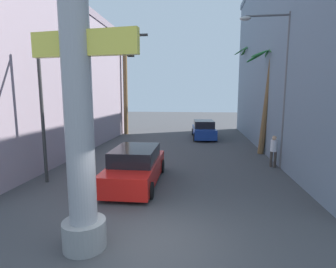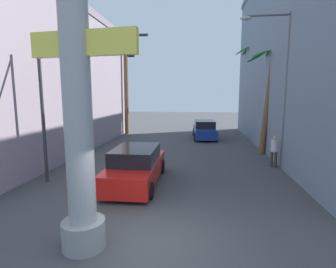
{
  "view_description": "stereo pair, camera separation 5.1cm",
  "coord_description": "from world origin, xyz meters",
  "px_view_note": "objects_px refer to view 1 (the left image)",
  "views": [
    {
      "loc": [
        1.16,
        -6.08,
        3.75
      ],
      "look_at": [
        0.0,
        3.61,
        2.3
      ],
      "focal_mm": 28.0,
      "sensor_mm": 36.0,
      "label": 1
    },
    {
      "loc": [
        1.21,
        -6.07,
        3.75
      ],
      "look_at": [
        0.0,
        3.61,
        2.3
      ],
      "focal_mm": 28.0,
      "sensor_mm": 36.0,
      "label": 2
    }
  ],
  "objects_px": {
    "neon_sign_pole": "(76,59)",
    "street_lamp": "(279,78)",
    "car_lead": "(136,167)",
    "palm_tree_far_left": "(125,77)",
    "palm_tree_mid_right": "(267,91)",
    "palm_tree_far_right": "(250,83)",
    "traffic_light_mast": "(71,82)",
    "pedestrian_mid_right": "(274,149)",
    "car_far": "(204,130)"
  },
  "relations": [
    {
      "from": "neon_sign_pole",
      "to": "palm_tree_far_right",
      "type": "xyz_separation_m",
      "value": [
        7.48,
        20.22,
        0.36
      ]
    },
    {
      "from": "pedestrian_mid_right",
      "to": "street_lamp",
      "type": "bearing_deg",
      "value": -89.72
    },
    {
      "from": "car_lead",
      "to": "traffic_light_mast",
      "type": "bearing_deg",
      "value": -173.33
    },
    {
      "from": "palm_tree_mid_right",
      "to": "palm_tree_far_right",
      "type": "height_order",
      "value": "palm_tree_far_right"
    },
    {
      "from": "car_far",
      "to": "palm_tree_mid_right",
      "type": "height_order",
      "value": "palm_tree_mid_right"
    },
    {
      "from": "street_lamp",
      "to": "pedestrian_mid_right",
      "type": "distance_m",
      "value": 3.64
    },
    {
      "from": "street_lamp",
      "to": "palm_tree_far_left",
      "type": "bearing_deg",
      "value": 135.0
    },
    {
      "from": "neon_sign_pole",
      "to": "car_lead",
      "type": "relative_size",
      "value": 2.01
    },
    {
      "from": "neon_sign_pole",
      "to": "palm_tree_far_left",
      "type": "distance_m",
      "value": 19.5
    },
    {
      "from": "pedestrian_mid_right",
      "to": "palm_tree_far_left",
      "type": "bearing_deg",
      "value": 135.5
    },
    {
      "from": "traffic_light_mast",
      "to": "palm_tree_far_right",
      "type": "relative_size",
      "value": 0.74
    },
    {
      "from": "car_lead",
      "to": "neon_sign_pole",
      "type": "bearing_deg",
      "value": -91.23
    },
    {
      "from": "car_lead",
      "to": "pedestrian_mid_right",
      "type": "height_order",
      "value": "pedestrian_mid_right"
    },
    {
      "from": "palm_tree_mid_right",
      "to": "pedestrian_mid_right",
      "type": "bearing_deg",
      "value": -95.41
    },
    {
      "from": "car_lead",
      "to": "palm_tree_far_left",
      "type": "distance_m",
      "value": 15.55
    },
    {
      "from": "palm_tree_far_left",
      "to": "pedestrian_mid_right",
      "type": "distance_m",
      "value": 16.02
    },
    {
      "from": "neon_sign_pole",
      "to": "street_lamp",
      "type": "height_order",
      "value": "neon_sign_pole"
    },
    {
      "from": "traffic_light_mast",
      "to": "car_lead",
      "type": "height_order",
      "value": "traffic_light_mast"
    },
    {
      "from": "street_lamp",
      "to": "traffic_light_mast",
      "type": "relative_size",
      "value": 1.25
    },
    {
      "from": "palm_tree_far_left",
      "to": "car_lead",
      "type": "bearing_deg",
      "value": -72.64
    },
    {
      "from": "car_far",
      "to": "palm_tree_far_right",
      "type": "height_order",
      "value": "palm_tree_far_right"
    },
    {
      "from": "neon_sign_pole",
      "to": "pedestrian_mid_right",
      "type": "xyz_separation_m",
      "value": [
        6.65,
        8.22,
        -3.57
      ]
    },
    {
      "from": "neon_sign_pole",
      "to": "palm_tree_mid_right",
      "type": "xyz_separation_m",
      "value": [
        6.96,
        11.5,
        -0.52
      ]
    },
    {
      "from": "car_far",
      "to": "street_lamp",
      "type": "bearing_deg",
      "value": -69.4
    },
    {
      "from": "street_lamp",
      "to": "car_lead",
      "type": "height_order",
      "value": "street_lamp"
    },
    {
      "from": "pedestrian_mid_right",
      "to": "palm_tree_far_right",
      "type": "bearing_deg",
      "value": 86.05
    },
    {
      "from": "street_lamp",
      "to": "traffic_light_mast",
      "type": "height_order",
      "value": "street_lamp"
    },
    {
      "from": "pedestrian_mid_right",
      "to": "palm_tree_mid_right",
      "type": "bearing_deg",
      "value": 84.59
    },
    {
      "from": "palm_tree_far_right",
      "to": "palm_tree_far_left",
      "type": "bearing_deg",
      "value": -174.08
    },
    {
      "from": "car_lead",
      "to": "palm_tree_mid_right",
      "type": "bearing_deg",
      "value": 44.15
    },
    {
      "from": "traffic_light_mast",
      "to": "car_far",
      "type": "height_order",
      "value": "traffic_light_mast"
    },
    {
      "from": "traffic_light_mast",
      "to": "palm_tree_far_right",
      "type": "xyz_separation_m",
      "value": [
        9.93,
        15.67,
        0.63
      ]
    },
    {
      "from": "street_lamp",
      "to": "palm_tree_far_right",
      "type": "relative_size",
      "value": 0.92
    },
    {
      "from": "palm_tree_far_left",
      "to": "palm_tree_far_right",
      "type": "relative_size",
      "value": 1.15
    },
    {
      "from": "street_lamp",
      "to": "car_far",
      "type": "distance_m",
      "value": 10.64
    },
    {
      "from": "neon_sign_pole",
      "to": "traffic_light_mast",
      "type": "xyz_separation_m",
      "value": [
        -2.45,
        4.55,
        -0.28
      ]
    },
    {
      "from": "neon_sign_pole",
      "to": "street_lamp",
      "type": "bearing_deg",
      "value": 50.34
    },
    {
      "from": "palm_tree_far_left",
      "to": "palm_tree_far_right",
      "type": "height_order",
      "value": "palm_tree_far_left"
    },
    {
      "from": "traffic_light_mast",
      "to": "palm_tree_far_left",
      "type": "distance_m",
      "value": 14.62
    },
    {
      "from": "neon_sign_pole",
      "to": "pedestrian_mid_right",
      "type": "bearing_deg",
      "value": 51.0
    },
    {
      "from": "neon_sign_pole",
      "to": "palm_tree_far_right",
      "type": "distance_m",
      "value": 21.56
    },
    {
      "from": "traffic_light_mast",
      "to": "palm_tree_mid_right",
      "type": "bearing_deg",
      "value": 36.47
    },
    {
      "from": "street_lamp",
      "to": "traffic_light_mast",
      "type": "distance_m",
      "value": 9.75
    },
    {
      "from": "car_lead",
      "to": "street_lamp",
      "type": "bearing_deg",
      "value": 25.89
    },
    {
      "from": "car_lead",
      "to": "palm_tree_mid_right",
      "type": "height_order",
      "value": "palm_tree_mid_right"
    },
    {
      "from": "car_lead",
      "to": "palm_tree_far_left",
      "type": "bearing_deg",
      "value": 107.36
    },
    {
      "from": "palm_tree_far_left",
      "to": "pedestrian_mid_right",
      "type": "bearing_deg",
      "value": -44.5
    },
    {
      "from": "street_lamp",
      "to": "car_far",
      "type": "height_order",
      "value": "street_lamp"
    },
    {
      "from": "pedestrian_mid_right",
      "to": "car_far",
      "type": "bearing_deg",
      "value": 110.99
    },
    {
      "from": "car_lead",
      "to": "car_far",
      "type": "xyz_separation_m",
      "value": [
        3.06,
        12.46,
        -0.0
      ]
    }
  ]
}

